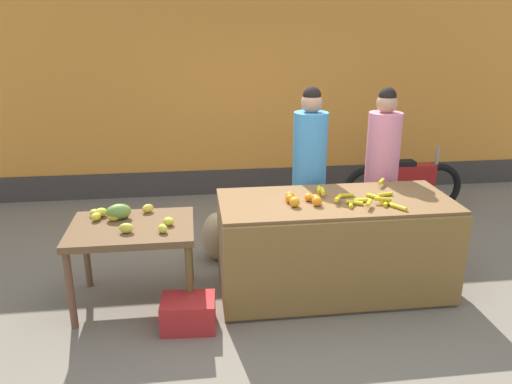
{
  "coord_description": "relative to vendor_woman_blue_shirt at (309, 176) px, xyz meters",
  "views": [
    {
      "loc": [
        -0.81,
        -4.13,
        2.41
      ],
      "look_at": [
        -0.26,
        0.15,
        0.95
      ],
      "focal_mm": 35.62,
      "sensor_mm": 36.0,
      "label": 1
    }
  ],
  "objects": [
    {
      "name": "produce_crate",
      "position": [
        -1.26,
        -1.16,
        -0.78
      ],
      "size": [
        0.46,
        0.35,
        0.26
      ],
      "primitive_type": "cube",
      "rotation": [
        0.0,
        0.0,
        -0.06
      ],
      "color": "red",
      "rests_on": "ground"
    },
    {
      "name": "ground_plane",
      "position": [
        -0.36,
        -0.7,
        -0.91
      ],
      "size": [
        24.0,
        24.0,
        0.0
      ],
      "primitive_type": "plane",
      "color": "#756B5B"
    },
    {
      "name": "side_table_wooden",
      "position": [
        -1.71,
        -0.7,
        -0.26
      ],
      "size": [
        1.06,
        0.79,
        0.74
      ],
      "color": "brown",
      "rests_on": "ground"
    },
    {
      "name": "banana_bunch_pile",
      "position": [
        0.32,
        -0.76,
        0.01
      ],
      "size": [
        0.72,
        0.75,
        0.07
      ],
      "color": "gold",
      "rests_on": "fruit_stall_counter"
    },
    {
      "name": "vendor_woman_pink_shirt",
      "position": [
        0.77,
        0.03,
        -0.01
      ],
      "size": [
        0.34,
        0.34,
        1.79
      ],
      "color": "#33333D",
      "rests_on": "ground"
    },
    {
      "name": "fruit_stall_counter",
      "position": [
        0.08,
        -0.71,
        -0.47
      ],
      "size": [
        2.08,
        0.92,
        0.9
      ],
      "color": "brown",
      "rests_on": "ground"
    },
    {
      "name": "parked_motorcycle",
      "position": [
        1.53,
        1.15,
        -0.51
      ],
      "size": [
        1.6,
        0.18,
        0.88
      ],
      "color": "black",
      "rests_on": "ground"
    },
    {
      "name": "produce_sack",
      "position": [
        -0.94,
        0.07,
        -0.65
      ],
      "size": [
        0.46,
        0.45,
        0.52
      ],
      "primitive_type": "ellipsoid",
      "rotation": [
        0.0,
        0.0,
        2.58
      ],
      "color": "tan",
      "rests_on": "ground"
    },
    {
      "name": "market_wall_back",
      "position": [
        -0.36,
        2.33,
        0.58
      ],
      "size": [
        8.52,
        0.23,
        3.04
      ],
      "color": "orange",
      "rests_on": "ground"
    },
    {
      "name": "orange_pile",
      "position": [
        -0.24,
        -0.76,
        0.02
      ],
      "size": [
        0.3,
        0.24,
        0.09
      ],
      "color": "orange",
      "rests_on": "fruit_stall_counter"
    },
    {
      "name": "vendor_woman_blue_shirt",
      "position": [
        0.0,
        0.0,
        0.0
      ],
      "size": [
        0.34,
        0.34,
        1.81
      ],
      "color": "#33333D",
      "rests_on": "ground"
    },
    {
      "name": "mango_papaya_pile",
      "position": [
        -1.8,
        -0.57,
        -0.12
      ],
      "size": [
        0.79,
        0.6,
        0.14
      ],
      "color": "yellow",
      "rests_on": "side_table_wooden"
    }
  ]
}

